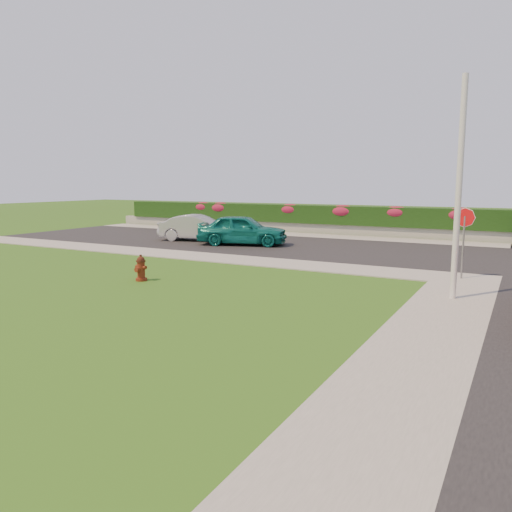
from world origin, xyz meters
The scene contains 19 objects.
ground centered at (0.00, 0.00, 0.00)m, with size 120.00×120.00×0.00m, color black.
street_far centered at (-5.00, 14.00, 0.02)m, with size 26.00×8.00×0.04m, color black.
sidewalk_right centered at (7.00, -2.00, 0.02)m, with size 2.00×20.00×0.04m, color gray.
sidewalk_far centered at (-6.00, 9.00, 0.02)m, with size 24.00×2.00×0.04m, color gray.
curb_corner centered at (7.00, 9.00, 0.02)m, with size 2.00×2.00×0.04m, color gray.
sidewalk_beyond centered at (-1.00, 19.00, 0.02)m, with size 34.00×2.00×0.04m, color gray.
retaining_wall centered at (-1.00, 20.50, 0.30)m, with size 34.00×0.40×0.60m, color gray.
hedge centered at (-1.00, 20.60, 1.15)m, with size 32.00×0.90×1.10m, color black.
fire_hydrant centered at (-2.05, 3.88, 0.40)m, with size 0.43×0.41×0.84m.
sedan_teal centered at (-3.70, 13.14, 0.79)m, with size 1.77×4.39×1.49m, color #0D665F.
sedan_silver centered at (-6.67, 13.62, 0.72)m, with size 1.44×4.12×1.36m, color #A3A7AB.
utility_pole centered at (6.98, 5.85, 2.89)m, with size 0.16×0.16×5.79m, color silver.
stop_sign centered at (6.85, 8.95, 1.69)m, with size 0.63×0.10×2.31m.
flower_clump_a centered at (-11.07, 20.50, 1.43)m, with size 1.34×0.86×0.67m, color #A71C3C.
flower_clump_b centered at (-9.65, 20.50, 1.41)m, with size 1.46×0.94×0.73m, color #A71C3C.
flower_clump_c centered at (-4.50, 20.50, 1.42)m, with size 1.40×0.90×0.70m, color #A71C3C.
flower_clump_d centered at (-1.07, 20.50, 1.40)m, with size 1.50×0.96×0.75m, color #A71C3C.
flower_clump_e centered at (2.08, 20.50, 1.42)m, with size 1.41×0.90×0.70m, color #A71C3C.
flower_clump_f centered at (5.47, 20.50, 1.39)m, with size 1.57×1.01×0.78m, color #A71C3C.
Camera 1 is at (8.56, -8.03, 3.09)m, focal length 35.00 mm.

